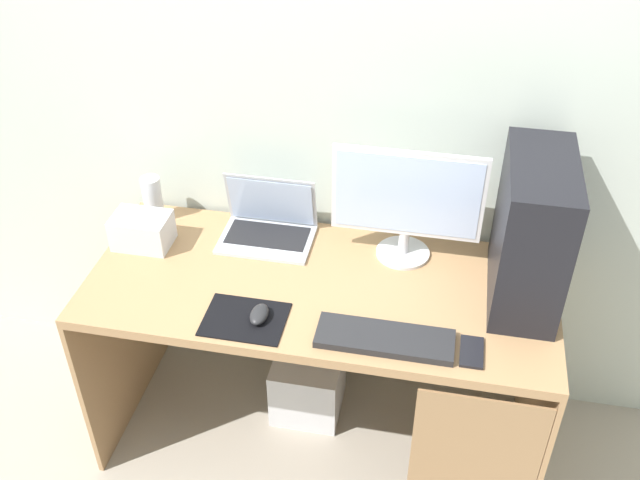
% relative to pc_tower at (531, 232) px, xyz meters
% --- Properties ---
extents(ground_plane, '(8.00, 8.00, 0.00)m').
position_rel_pc_tower_xyz_m(ground_plane, '(-0.65, -0.08, -1.01)').
color(ground_plane, '#9E9384').
extents(wall_back, '(4.00, 0.05, 2.60)m').
position_rel_pc_tower_xyz_m(wall_back, '(-0.65, 0.30, 0.29)').
color(wall_back, beige).
rests_on(wall_back, ground_plane).
extents(desk, '(1.57, 0.69, 0.77)m').
position_rel_pc_tower_xyz_m(desk, '(-0.63, -0.10, -0.39)').
color(desk, '#A37A51').
rests_on(desk, ground_plane).
extents(pc_tower, '(0.20, 0.44, 0.49)m').
position_rel_pc_tower_xyz_m(pc_tower, '(0.00, 0.00, 0.00)').
color(pc_tower, black).
rests_on(pc_tower, desk).
extents(monitor, '(0.51, 0.19, 0.42)m').
position_rel_pc_tower_xyz_m(monitor, '(-0.40, 0.12, -0.02)').
color(monitor, silver).
rests_on(monitor, desk).
extents(laptop, '(0.33, 0.23, 0.23)m').
position_rel_pc_tower_xyz_m(laptop, '(-0.89, 0.14, -0.20)').
color(laptop, '#B7BCC6').
rests_on(laptop, desk).
extents(speaker, '(0.07, 0.07, 0.18)m').
position_rel_pc_tower_xyz_m(speaker, '(-1.34, 0.17, -0.16)').
color(speaker, silver).
rests_on(speaker, desk).
extents(projector, '(0.20, 0.14, 0.12)m').
position_rel_pc_tower_xyz_m(projector, '(-1.32, 0.01, -0.18)').
color(projector, silver).
rests_on(projector, desk).
extents(keyboard, '(0.42, 0.14, 0.02)m').
position_rel_pc_tower_xyz_m(keyboard, '(-0.41, -0.32, -0.23)').
color(keyboard, '#232326').
rests_on(keyboard, desk).
extents(mousepad, '(0.26, 0.20, 0.00)m').
position_rel_pc_tower_xyz_m(mousepad, '(-0.85, -0.31, -0.24)').
color(mousepad, black).
rests_on(mousepad, desk).
extents(mouse_left, '(0.06, 0.10, 0.03)m').
position_rel_pc_tower_xyz_m(mouse_left, '(-0.81, -0.30, -0.22)').
color(mouse_left, '#232326').
rests_on(mouse_left, mousepad).
extents(cell_phone, '(0.07, 0.13, 0.01)m').
position_rel_pc_tower_xyz_m(cell_phone, '(-0.14, -0.32, -0.24)').
color(cell_phone, black).
rests_on(cell_phone, desk).
extents(subwoofer, '(0.27, 0.27, 0.27)m').
position_rel_pc_tower_xyz_m(subwoofer, '(-0.73, 0.03, -0.88)').
color(subwoofer, silver).
rests_on(subwoofer, ground_plane).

